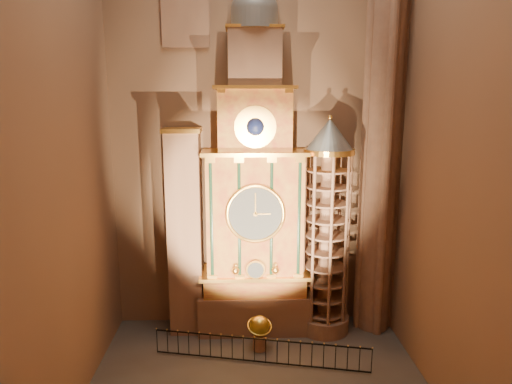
{
  "coord_description": "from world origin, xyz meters",
  "views": [
    {
      "loc": [
        -0.75,
        -16.54,
        11.56
      ],
      "look_at": [
        -0.01,
        3.0,
        7.54
      ],
      "focal_mm": 32.0,
      "sensor_mm": 36.0,
      "label": 1
    }
  ],
  "objects_px": {
    "astronomical_clock": "(255,201)",
    "portrait_tower": "(185,232)",
    "celestial_globe": "(260,330)",
    "stair_turret": "(327,230)",
    "iron_railing": "(260,351)"
  },
  "relations": [
    {
      "from": "astronomical_clock",
      "to": "portrait_tower",
      "type": "distance_m",
      "value": 3.73
    },
    {
      "from": "astronomical_clock",
      "to": "celestial_globe",
      "type": "height_order",
      "value": "astronomical_clock"
    },
    {
      "from": "astronomical_clock",
      "to": "celestial_globe",
      "type": "xyz_separation_m",
      "value": [
        0.15,
        -2.06,
        -5.67
      ]
    },
    {
      "from": "portrait_tower",
      "to": "celestial_globe",
      "type": "xyz_separation_m",
      "value": [
        3.55,
        -2.08,
        -4.14
      ]
    },
    {
      "from": "stair_turret",
      "to": "iron_railing",
      "type": "relative_size",
      "value": 1.15
    },
    {
      "from": "astronomical_clock",
      "to": "stair_turret",
      "type": "relative_size",
      "value": 1.55
    },
    {
      "from": "astronomical_clock",
      "to": "iron_railing",
      "type": "height_order",
      "value": "astronomical_clock"
    },
    {
      "from": "iron_railing",
      "to": "astronomical_clock",
      "type": "bearing_deg",
      "value": 92.21
    },
    {
      "from": "portrait_tower",
      "to": "celestial_globe",
      "type": "relative_size",
      "value": 6.07
    },
    {
      "from": "astronomical_clock",
      "to": "iron_railing",
      "type": "xyz_separation_m",
      "value": [
        0.12,
        -3.23,
        -6.05
      ]
    },
    {
      "from": "portrait_tower",
      "to": "iron_railing",
      "type": "relative_size",
      "value": 1.08
    },
    {
      "from": "celestial_globe",
      "to": "astronomical_clock",
      "type": "bearing_deg",
      "value": 94.19
    },
    {
      "from": "iron_railing",
      "to": "celestial_globe",
      "type": "bearing_deg",
      "value": 88.7
    },
    {
      "from": "stair_turret",
      "to": "celestial_globe",
      "type": "bearing_deg",
      "value": -151.76
    },
    {
      "from": "iron_railing",
      "to": "portrait_tower",
      "type": "bearing_deg",
      "value": 137.34
    }
  ]
}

